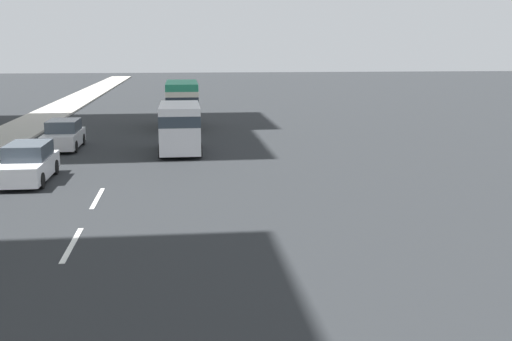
# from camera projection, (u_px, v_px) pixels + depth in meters

# --- Properties ---
(ground_plane) EXTENTS (198.00, 198.00, 0.00)m
(ground_plane) POSITION_uv_depth(u_px,v_px,m) (124.00, 149.00, 34.04)
(ground_plane) COLOR #26282B
(lane_stripe_mid) EXTENTS (3.20, 0.16, 0.01)m
(lane_stripe_mid) POSITION_uv_depth(u_px,v_px,m) (72.00, 244.00, 17.72)
(lane_stripe_mid) COLOR silver
(lane_stripe_mid) RESTS_ON ground_plane
(lane_stripe_far) EXTENTS (3.20, 0.16, 0.01)m
(lane_stripe_far) POSITION_uv_depth(u_px,v_px,m) (98.00, 198.00, 23.12)
(lane_stripe_far) COLOR silver
(lane_stripe_far) RESTS_ON ground_plane
(minibus_lead) EXTENTS (6.26, 2.26, 3.11)m
(minibus_lead) POSITION_uv_depth(u_px,v_px,m) (182.00, 103.00, 42.84)
(minibus_lead) COLOR silver
(minibus_lead) RESTS_ON ground_plane
(car_second) EXTENTS (4.54, 1.80, 1.58)m
(car_second) POSITION_uv_depth(u_px,v_px,m) (28.00, 163.00, 25.87)
(car_second) COLOR silver
(car_second) RESTS_ON ground_plane
(van_third) EXTENTS (4.88, 2.18, 2.55)m
(van_third) POSITION_uv_depth(u_px,v_px,m) (180.00, 125.00, 32.62)
(van_third) COLOR silver
(van_third) RESTS_ON ground_plane
(car_fourth) EXTENTS (4.26, 1.81, 1.57)m
(car_fourth) POSITION_uv_depth(u_px,v_px,m) (64.00, 135.00, 34.07)
(car_fourth) COLOR silver
(car_fourth) RESTS_ON ground_plane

